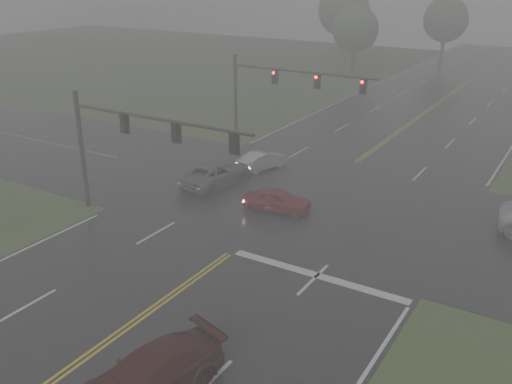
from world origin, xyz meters
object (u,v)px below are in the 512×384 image
Objects in this scene: sedan_red at (277,211)px; signal_gantry_far at (276,86)px; sedan_silver at (263,169)px; car_grey at (216,185)px; signal_gantry_near at (126,136)px.

signal_gantry_far is (-6.10, 10.44, 4.67)m from sedan_red.
car_grey reaches higher than sedan_silver.
signal_gantry_near is at bearing 97.92° from sedan_silver.
sedan_silver is 11.83m from signal_gantry_near.
sedan_red is at bearing 168.66° from car_grey.
sedan_silver is 6.93m from signal_gantry_far.
sedan_silver is at bearing -98.82° from car_grey.
sedan_silver is (-4.31, 5.65, 0.00)m from sedan_red.
signal_gantry_near reaches higher than car_grey.
car_grey is (-5.32, 1.55, 0.00)m from sedan_red.
sedan_red is 1.02× the size of sedan_silver.
signal_gantry_far is at bearing 89.74° from signal_gantry_near.
signal_gantry_near is 0.99× the size of signal_gantry_far.
signal_gantry_near is at bearing -90.26° from signal_gantry_far.
car_grey reaches higher than sedan_red.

